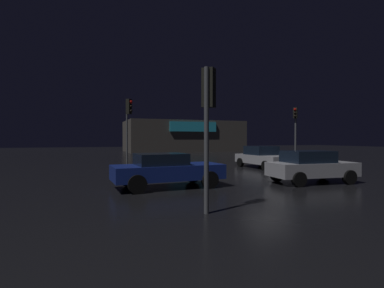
{
  "coord_description": "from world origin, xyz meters",
  "views": [
    {
      "loc": [
        -8.93,
        -13.09,
        1.98
      ],
      "look_at": [
        -1.81,
        6.55,
        1.6
      ],
      "focal_mm": 27.31,
      "sensor_mm": 36.0,
      "label": 1
    }
  ],
  "objects_px": {
    "store_building": "(183,136)",
    "car_near": "(263,157)",
    "car_far": "(311,166)",
    "traffic_signal_cross_right": "(295,124)",
    "car_crossing": "(166,170)",
    "traffic_signal_opposite": "(208,107)",
    "traffic_signal_cross_left": "(129,115)"
  },
  "relations": [
    {
      "from": "traffic_signal_opposite",
      "to": "traffic_signal_cross_right",
      "type": "distance_m",
      "value": 17.73
    },
    {
      "from": "car_far",
      "to": "traffic_signal_cross_right",
      "type": "bearing_deg",
      "value": 54.04
    },
    {
      "from": "store_building",
      "to": "traffic_signal_opposite",
      "type": "xyz_separation_m",
      "value": [
        -11.37,
        -36.98,
        0.47
      ]
    },
    {
      "from": "car_crossing",
      "to": "traffic_signal_opposite",
      "type": "bearing_deg",
      "value": -89.75
    },
    {
      "from": "car_crossing",
      "to": "store_building",
      "type": "bearing_deg",
      "value": 70.81
    },
    {
      "from": "traffic_signal_opposite",
      "to": "traffic_signal_cross_right",
      "type": "xyz_separation_m",
      "value": [
        12.86,
        12.19,
        0.33
      ]
    },
    {
      "from": "store_building",
      "to": "car_near",
      "type": "distance_m",
      "value": 27.47
    },
    {
      "from": "traffic_signal_opposite",
      "to": "car_crossing",
      "type": "bearing_deg",
      "value": 90.25
    },
    {
      "from": "car_far",
      "to": "store_building",
      "type": "bearing_deg",
      "value": 81.61
    },
    {
      "from": "traffic_signal_opposite",
      "to": "traffic_signal_cross_left",
      "type": "xyz_separation_m",
      "value": [
        -0.48,
        11.98,
        0.65
      ]
    },
    {
      "from": "traffic_signal_cross_right",
      "to": "car_near",
      "type": "relative_size",
      "value": 1.01
    },
    {
      "from": "traffic_signal_cross_left",
      "to": "car_crossing",
      "type": "bearing_deg",
      "value": -86.55
    },
    {
      "from": "traffic_signal_opposite",
      "to": "car_far",
      "type": "xyz_separation_m",
      "value": [
        6.4,
        3.28,
        -2.08
      ]
    },
    {
      "from": "traffic_signal_cross_right",
      "to": "car_far",
      "type": "relative_size",
      "value": 1.14
    },
    {
      "from": "traffic_signal_opposite",
      "to": "car_crossing",
      "type": "height_order",
      "value": "traffic_signal_opposite"
    },
    {
      "from": "store_building",
      "to": "car_near",
      "type": "bearing_deg",
      "value": -96.69
    },
    {
      "from": "store_building",
      "to": "traffic_signal_cross_right",
      "type": "height_order",
      "value": "store_building"
    },
    {
      "from": "traffic_signal_opposite",
      "to": "car_near",
      "type": "bearing_deg",
      "value": 50.0
    },
    {
      "from": "store_building",
      "to": "car_near",
      "type": "relative_size",
      "value": 3.97
    },
    {
      "from": "car_far",
      "to": "car_crossing",
      "type": "height_order",
      "value": "car_far"
    },
    {
      "from": "car_near",
      "to": "car_far",
      "type": "height_order",
      "value": "car_near"
    },
    {
      "from": "car_far",
      "to": "car_crossing",
      "type": "bearing_deg",
      "value": 171.38
    },
    {
      "from": "car_far",
      "to": "traffic_signal_cross_left",
      "type": "bearing_deg",
      "value": 128.35
    },
    {
      "from": "traffic_signal_opposite",
      "to": "traffic_signal_cross_right",
      "type": "bearing_deg",
      "value": 43.47
    },
    {
      "from": "traffic_signal_cross_right",
      "to": "car_near",
      "type": "distance_m",
      "value": 5.81
    },
    {
      "from": "car_far",
      "to": "car_near",
      "type": "bearing_deg",
      "value": 74.62
    },
    {
      "from": "store_building",
      "to": "traffic_signal_opposite",
      "type": "distance_m",
      "value": 38.69
    },
    {
      "from": "traffic_signal_opposite",
      "to": "car_crossing",
      "type": "relative_size",
      "value": 0.86
    },
    {
      "from": "traffic_signal_cross_right",
      "to": "car_crossing",
      "type": "bearing_deg",
      "value": -148.35
    },
    {
      "from": "traffic_signal_cross_right",
      "to": "car_near",
      "type": "bearing_deg",
      "value": -152.41
    },
    {
      "from": "traffic_signal_cross_left",
      "to": "traffic_signal_cross_right",
      "type": "bearing_deg",
      "value": 0.93
    },
    {
      "from": "traffic_signal_opposite",
      "to": "traffic_signal_cross_left",
      "type": "height_order",
      "value": "traffic_signal_cross_left"
    }
  ]
}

